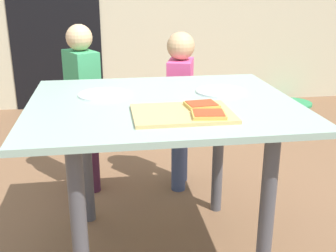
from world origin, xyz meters
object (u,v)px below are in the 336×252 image
child_right (180,101)px  garden_hose_coil (292,103)px  pizza_slice_near_right (209,114)px  pizza_slice_far_right (202,105)px  cutting_board (182,113)px  plate_white_left (104,94)px  child_left (83,100)px  dining_table (163,127)px  plate_white_right (221,91)px

child_right → garden_hose_coil: child_right is taller
child_right → pizza_slice_near_right: bearing=-94.3°
pizza_slice_far_right → garden_hose_coil: 3.13m
cutting_board → child_right: (0.16, 0.93, -0.21)m
pizza_slice_far_right → child_right: (0.07, 0.87, -0.23)m
garden_hose_coil → child_right: bearing=-132.6°
plate_white_left → child_right: child_right is taller
pizza_slice_near_right → garden_hose_coil: 3.24m
child_right → child_left: bearing=174.1°
plate_white_left → child_right: bearing=51.6°
child_left → plate_white_left: bearing=-78.5°
dining_table → child_left: size_ratio=1.11×
cutting_board → plate_white_right: size_ratio=1.66×
cutting_board → plate_white_left: cutting_board is taller
pizza_slice_far_right → child_right: 0.90m
pizza_slice_near_right → child_right: 1.03m
cutting_board → child_left: bearing=113.5°
plate_white_right → garden_hose_coil: 2.83m
pizza_slice_far_right → child_left: size_ratio=0.13×
dining_table → garden_hose_coil: (1.76, 2.40, -0.64)m
pizza_slice_far_right → plate_white_left: (-0.39, 0.29, -0.02)m
cutting_board → pizza_slice_near_right: 0.11m
pizza_slice_near_right → plate_white_left: size_ratio=0.58×
cutting_board → child_left: (-0.43, 0.99, -0.20)m
plate_white_right → cutting_board: bearing=-127.0°
plate_white_right → garden_hose_coil: bearing=57.3°
dining_table → pizza_slice_near_right: 0.35m
child_left → garden_hose_coil: (2.14, 1.63, -0.57)m
child_right → dining_table: bearing=-106.3°
pizza_slice_near_right → child_left: 1.20m
plate_white_left → child_right: (0.46, 0.58, -0.21)m
plate_white_left → garden_hose_coil: plate_white_left is taller
pizza_slice_far_right → plate_white_right: pizza_slice_far_right is taller
cutting_board → garden_hose_coil: size_ratio=0.93×
dining_table → garden_hose_coil: size_ratio=2.76×
child_right → garden_hose_coil: 2.36m
plate_white_left → garden_hose_coil: (2.01, 2.27, -0.77)m
pizza_slice_far_right → child_right: child_right is taller
child_left → cutting_board: bearing=-66.5°
cutting_board → child_right: bearing=80.2°
plate_white_left → child_left: bearing=101.5°
pizza_slice_far_right → plate_white_right: (0.15, 0.27, -0.02)m
plate_white_right → child_left: child_left is taller
dining_table → child_left: (-0.38, 0.77, -0.07)m
pizza_slice_far_right → child_left: (-0.52, 0.93, -0.21)m
child_left → garden_hose_coil: size_ratio=2.49×
cutting_board → plate_white_right: 0.41m
pizza_slice_far_right → pizza_slice_near_right: same height
pizza_slice_near_right → plate_white_left: 0.57m
plate_white_left → plate_white_right: size_ratio=1.00×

